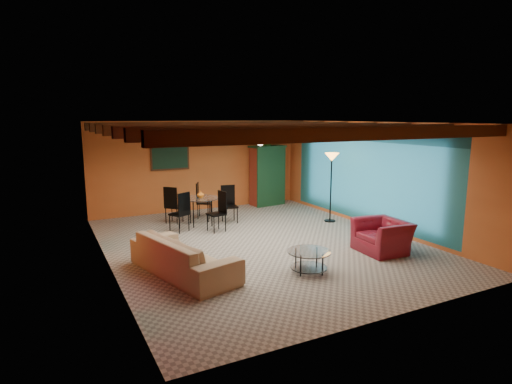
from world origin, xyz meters
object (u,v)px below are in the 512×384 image
floor_lamp (331,187)px  potted_plant (267,139)px  armchair (382,236)px  sofa (183,255)px  dining_table (201,206)px  coffee_table (309,261)px  armoire (267,176)px  vase (200,184)px

floor_lamp → potted_plant: bearing=99.3°
armchair → sofa: bearing=-95.6°
armchair → floor_lamp: size_ratio=0.56×
dining_table → armchair: bearing=-55.7°
coffee_table → potted_plant: (2.22, 5.68, 1.90)m
armchair → potted_plant: potted_plant is taller
armchair → armoire: 5.43m
coffee_table → dining_table: (-0.60, 4.17, 0.30)m
coffee_table → floor_lamp: bearing=47.5°
sofa → coffee_table: 2.30m
vase → armoire: bearing=28.3°
armoire → vase: 3.20m
sofa → vase: vase is taller
armoire → floor_lamp: (0.45, -2.76, 0.01)m
armoire → potted_plant: size_ratio=3.64×
sofa → armchair: (4.12, -0.68, -0.01)m
sofa → floor_lamp: floor_lamp is taller
floor_lamp → dining_table: bearing=159.1°
dining_table → sofa: bearing=-114.8°
dining_table → floor_lamp: 3.53m
coffee_table → armoire: armoire is taller
armchair → armoire: armoire is taller
armchair → vase: bearing=-142.0°
sofa → armoire: (4.30, 4.72, 0.58)m
vase → sofa: bearing=-114.8°
armchair → coffee_table: armchair is taller
armoire → vase: size_ratio=9.77×
dining_table → vase: (-0.00, 0.00, 0.60)m
sofa → armoire: 6.41m
coffee_table → potted_plant: bearing=68.6°
sofa → dining_table: bearing=-39.5°
floor_lamp → vase: size_ratio=9.93×
armchair → potted_plant: 5.68m
armoire → potted_plant: bearing=0.0°
coffee_table → potted_plant: size_ratio=1.58×
dining_table → coffee_table: bearing=-81.8°
armchair → potted_plant: bearing=-178.1°
sofa → armoire: size_ratio=1.29×
armchair → coffee_table: (-2.05, -0.29, -0.13)m
coffee_table → floor_lamp: size_ratio=0.43×
vase → coffee_table: bearing=-81.8°
dining_table → potted_plant: size_ratio=3.82×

